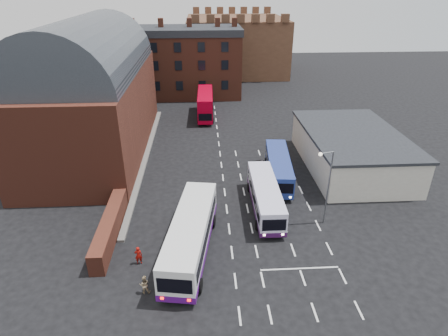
{
  "coord_description": "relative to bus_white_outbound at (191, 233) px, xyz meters",
  "views": [
    {
      "loc": [
        -2.07,
        -24.61,
        19.71
      ],
      "look_at": [
        0.0,
        10.0,
        2.2
      ],
      "focal_mm": 30.0,
      "sensor_mm": 36.0,
      "label": 1
    }
  ],
  "objects": [
    {
      "name": "railway_station",
      "position": [
        -12.24,
        21.57,
        5.75
      ],
      "size": [
        12.0,
        28.0,
        16.0
      ],
      "color": "#602B1E",
      "rests_on": "ground"
    },
    {
      "name": "bus_white_inbound",
      "position": [
        6.86,
        5.89,
        -0.28
      ],
      "size": [
        2.6,
        9.98,
        2.72
      ],
      "rotation": [
        0.0,
        0.0,
        3.13
      ],
      "color": "white",
      "rests_on": "ground"
    },
    {
      "name": "cream_building",
      "position": [
        18.26,
        14.57,
        0.27
      ],
      "size": [
        10.4,
        16.4,
        4.25
      ],
      "color": "beige",
      "rests_on": "ground"
    },
    {
      "name": "brick_terrace",
      "position": [
        -2.74,
        46.57,
        3.61
      ],
      "size": [
        22.0,
        10.0,
        11.0
      ],
      "primitive_type": "cube",
      "color": "brown",
      "rests_on": "ground"
    },
    {
      "name": "bus_blue",
      "position": [
        9.26,
        11.76,
        -0.28
      ],
      "size": [
        3.3,
        10.12,
        2.71
      ],
      "rotation": [
        0.0,
        0.0,
        3.04
      ],
      "color": "navy",
      "rests_on": "ground"
    },
    {
      "name": "bus_red_double",
      "position": [
        1.66,
        33.38,
        0.22
      ],
      "size": [
        2.67,
        9.97,
        3.97
      ],
      "rotation": [
        0.0,
        0.0,
        3.12
      ],
      "color": "#B3001B",
      "rests_on": "ground"
    },
    {
      "name": "ground",
      "position": [
        3.26,
        0.57,
        -1.89
      ],
      "size": [
        180.0,
        180.0,
        0.0
      ],
      "primitive_type": "plane",
      "color": "black"
    },
    {
      "name": "bus_white_outbound",
      "position": [
        0.0,
        0.0,
        0.0
      ],
      "size": [
        4.47,
        11.98,
        3.19
      ],
      "rotation": [
        0.0,
        0.0,
        -0.16
      ],
      "color": "white",
      "rests_on": "ground"
    },
    {
      "name": "pedestrian_red",
      "position": [
        -4.02,
        -1.08,
        -1.1
      ],
      "size": [
        0.59,
        0.41,
        1.56
      ],
      "primitive_type": "imported",
      "rotation": [
        0.0,
        0.0,
        3.21
      ],
      "color": "#990E09",
      "rests_on": "ground"
    },
    {
      "name": "street_lamp",
      "position": [
        11.62,
        3.35,
        2.44
      ],
      "size": [
        1.41,
        0.58,
        7.17
      ],
      "rotation": [
        0.0,
        0.0,
        0.29
      ],
      "color": "#5B5E62",
      "rests_on": "ground"
    },
    {
      "name": "forecourt_wall",
      "position": [
        -6.94,
        2.57,
        -0.99
      ],
      "size": [
        1.2,
        10.0,
        1.8
      ],
      "primitive_type": "cube",
      "color": "#602B1E",
      "rests_on": "ground"
    },
    {
      "name": "pedestrian_beige",
      "position": [
        -3.18,
        -4.17,
        -1.16
      ],
      "size": [
        0.72,
        0.56,
        1.45
      ],
      "primitive_type": "imported",
      "rotation": [
        0.0,
        0.0,
        3.16
      ],
      "color": "tan",
      "rests_on": "ground"
    },
    {
      "name": "castle_keep",
      "position": [
        9.26,
        66.57,
        4.11
      ],
      "size": [
        22.0,
        22.0,
        12.0
      ],
      "primitive_type": "cube",
      "color": "brown",
      "rests_on": "ground"
    }
  ]
}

